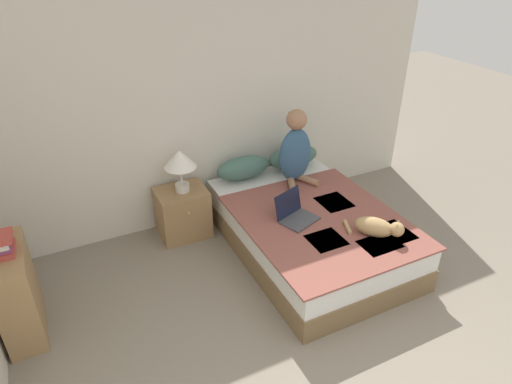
{
  "coord_description": "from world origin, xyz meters",
  "views": [
    {
      "loc": [
        -1.49,
        -1.07,
        2.84
      ],
      "look_at": [
        0.04,
        2.03,
        0.83
      ],
      "focal_mm": 32.0,
      "sensor_mm": 36.0,
      "label": 1
    }
  ],
  "objects_px": {
    "table_lamp": "(180,161)",
    "bookshelf": "(17,292)",
    "book_stack_top": "(0,244)",
    "person_sitting": "(295,150)",
    "pillow_near": "(243,168)",
    "nightstand": "(183,213)",
    "cat_tabby": "(378,227)",
    "pillow_far": "(293,157)",
    "bed": "(310,231)",
    "laptop_open": "(295,214)"
  },
  "relations": [
    {
      "from": "cat_tabby",
      "to": "nightstand",
      "type": "xyz_separation_m",
      "value": [
        -1.33,
        1.45,
        -0.31
      ]
    },
    {
      "from": "bookshelf",
      "to": "book_stack_top",
      "type": "relative_size",
      "value": 3.11
    },
    {
      "from": "book_stack_top",
      "to": "person_sitting",
      "type": "bearing_deg",
      "value": 9.58
    },
    {
      "from": "table_lamp",
      "to": "bookshelf",
      "type": "bearing_deg",
      "value": -156.35
    },
    {
      "from": "person_sitting",
      "to": "book_stack_top",
      "type": "relative_size",
      "value": 3.23
    },
    {
      "from": "nightstand",
      "to": "cat_tabby",
      "type": "bearing_deg",
      "value": -47.55
    },
    {
      "from": "cat_tabby",
      "to": "book_stack_top",
      "type": "xyz_separation_m",
      "value": [
        -2.9,
        0.74,
        0.27
      ]
    },
    {
      "from": "table_lamp",
      "to": "cat_tabby",
      "type": "bearing_deg",
      "value": -47.74
    },
    {
      "from": "nightstand",
      "to": "bookshelf",
      "type": "relative_size",
      "value": 0.69
    },
    {
      "from": "pillow_far",
      "to": "person_sitting",
      "type": "bearing_deg",
      "value": -117.52
    },
    {
      "from": "bed",
      "to": "book_stack_top",
      "type": "relative_size",
      "value": 8.43
    },
    {
      "from": "bed",
      "to": "person_sitting",
      "type": "distance_m",
      "value": 0.86
    },
    {
      "from": "pillow_far",
      "to": "nightstand",
      "type": "distance_m",
      "value": 1.39
    },
    {
      "from": "pillow_near",
      "to": "book_stack_top",
      "type": "bearing_deg",
      "value": -161.78
    },
    {
      "from": "pillow_near",
      "to": "pillow_far",
      "type": "relative_size",
      "value": 1.0
    },
    {
      "from": "pillow_far",
      "to": "cat_tabby",
      "type": "height_order",
      "value": "pillow_far"
    },
    {
      "from": "bed",
      "to": "nightstand",
      "type": "relative_size",
      "value": 3.94
    },
    {
      "from": "bed",
      "to": "nightstand",
      "type": "height_order",
      "value": "nightstand"
    },
    {
      "from": "table_lamp",
      "to": "bookshelf",
      "type": "xyz_separation_m",
      "value": [
        -1.59,
        -0.7,
        -0.48
      ]
    },
    {
      "from": "pillow_far",
      "to": "nightstand",
      "type": "bearing_deg",
      "value": -177.83
    },
    {
      "from": "pillow_far",
      "to": "table_lamp",
      "type": "relative_size",
      "value": 1.35
    },
    {
      "from": "person_sitting",
      "to": "bookshelf",
      "type": "relative_size",
      "value": 1.04
    },
    {
      "from": "bed",
      "to": "nightstand",
      "type": "distance_m",
      "value": 1.33
    },
    {
      "from": "book_stack_top",
      "to": "bookshelf",
      "type": "bearing_deg",
      "value": -97.59
    },
    {
      "from": "pillow_near",
      "to": "book_stack_top",
      "type": "xyz_separation_m",
      "value": [
        -2.3,
        -0.76,
        0.24
      ]
    },
    {
      "from": "bookshelf",
      "to": "book_stack_top",
      "type": "height_order",
      "value": "book_stack_top"
    },
    {
      "from": "bed",
      "to": "laptop_open",
      "type": "bearing_deg",
      "value": -162.92
    },
    {
      "from": "cat_tabby",
      "to": "book_stack_top",
      "type": "relative_size",
      "value": 1.98
    },
    {
      "from": "bed",
      "to": "pillow_far",
      "type": "distance_m",
      "value": 1.0
    },
    {
      "from": "pillow_near",
      "to": "table_lamp",
      "type": "relative_size",
      "value": 1.35
    },
    {
      "from": "bookshelf",
      "to": "book_stack_top",
      "type": "bearing_deg",
      "value": 82.41
    },
    {
      "from": "pillow_near",
      "to": "person_sitting",
      "type": "height_order",
      "value": "person_sitting"
    },
    {
      "from": "bed",
      "to": "bookshelf",
      "type": "bearing_deg",
      "value": 177.25
    },
    {
      "from": "person_sitting",
      "to": "table_lamp",
      "type": "bearing_deg",
      "value": 169.02
    },
    {
      "from": "bed",
      "to": "pillow_far",
      "type": "relative_size",
      "value": 3.43
    },
    {
      "from": "table_lamp",
      "to": "bookshelf",
      "type": "height_order",
      "value": "table_lamp"
    },
    {
      "from": "person_sitting",
      "to": "laptop_open",
      "type": "bearing_deg",
      "value": -119.65
    },
    {
      "from": "book_stack_top",
      "to": "nightstand",
      "type": "bearing_deg",
      "value": 24.14
    },
    {
      "from": "pillow_near",
      "to": "bookshelf",
      "type": "relative_size",
      "value": 0.79
    },
    {
      "from": "pillow_near",
      "to": "cat_tabby",
      "type": "distance_m",
      "value": 1.62
    },
    {
      "from": "pillow_near",
      "to": "book_stack_top",
      "type": "height_order",
      "value": "book_stack_top"
    },
    {
      "from": "pillow_far",
      "to": "person_sitting",
      "type": "relative_size",
      "value": 0.76
    },
    {
      "from": "pillow_near",
      "to": "bookshelf",
      "type": "bearing_deg",
      "value": -161.74
    },
    {
      "from": "bed",
      "to": "pillow_near",
      "type": "xyz_separation_m",
      "value": [
        -0.31,
        0.88,
        0.36
      ]
    },
    {
      "from": "person_sitting",
      "to": "book_stack_top",
      "type": "xyz_separation_m",
      "value": [
        -2.77,
        -0.47,
        0.01
      ]
    },
    {
      "from": "laptop_open",
      "to": "bookshelf",
      "type": "relative_size",
      "value": 0.54
    },
    {
      "from": "pillow_near",
      "to": "nightstand",
      "type": "xyz_separation_m",
      "value": [
        -0.72,
        -0.05,
        -0.34
      ]
    },
    {
      "from": "bookshelf",
      "to": "bed",
      "type": "bearing_deg",
      "value": -2.75
    },
    {
      "from": "pillow_far",
      "to": "person_sitting",
      "type": "distance_m",
      "value": 0.4
    },
    {
      "from": "cat_tabby",
      "to": "laptop_open",
      "type": "bearing_deg",
      "value": -176.31
    }
  ]
}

